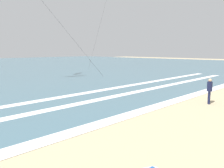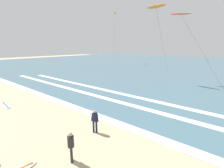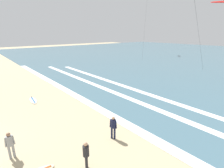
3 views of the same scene
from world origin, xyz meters
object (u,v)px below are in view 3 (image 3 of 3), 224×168
object	(u,v)px
surfer_right_near	(10,143)
surfboard_foreground_flat	(33,100)
surfer_foreground_main	(86,153)
surfer_background_far	(113,126)

from	to	relation	value
surfer_right_near	surfboard_foreground_flat	size ratio (longest dim) A/B	0.74
surfer_right_near	surfboard_foreground_flat	distance (m)	8.60
surfer_foreground_main	surfer_right_near	distance (m)	4.32
surfer_right_near	surfer_background_far	bearing A→B (deg)	67.33
surfer_foreground_main	surfer_right_near	size ratio (longest dim) A/B	1.00
surfer_foreground_main	surfer_background_far	xyz separation A→B (m)	(-1.09, 2.71, 0.00)
surfboard_foreground_flat	surfer_background_far	bearing A→B (deg)	11.52
surfboard_foreground_flat	surfer_foreground_main	bearing A→B (deg)	-3.31
surfer_foreground_main	surfboard_foreground_flat	size ratio (longest dim) A/B	0.74
surfer_foreground_main	surfboard_foreground_flat	world-z (taller)	surfer_foreground_main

